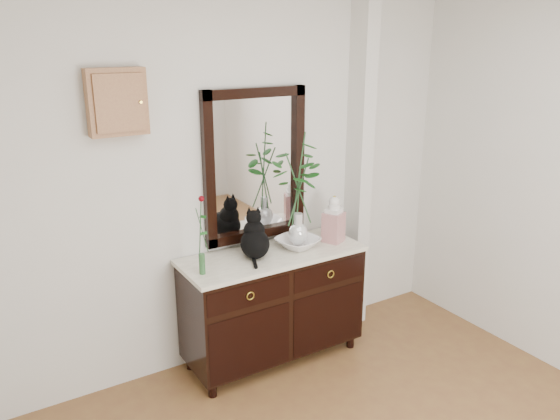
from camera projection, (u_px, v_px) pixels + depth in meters
wall_back at (242, 179)px, 3.88m from camera, size 3.60×0.04×2.70m
pilaster at (359, 165)px, 4.32m from camera, size 0.12×0.20×2.70m
sideboard at (273, 301)px, 4.00m from camera, size 1.33×0.52×0.82m
wall_mirror at (255, 166)px, 3.90m from camera, size 0.80×0.06×1.10m
key_cabinet at (117, 102)px, 3.25m from camera, size 0.35×0.10×0.40m
cat at (255, 235)px, 3.77m from camera, size 0.32×0.35×0.33m
lotus_bowl at (298, 243)px, 3.98m from camera, size 0.37×0.37×0.07m
vase_branches at (298, 189)px, 3.85m from camera, size 0.42×0.42×0.84m
bud_vase_rose at (201, 235)px, 3.46m from camera, size 0.09×0.09×0.54m
ginger_jar at (334, 219)px, 4.05m from camera, size 0.18×0.18×0.36m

